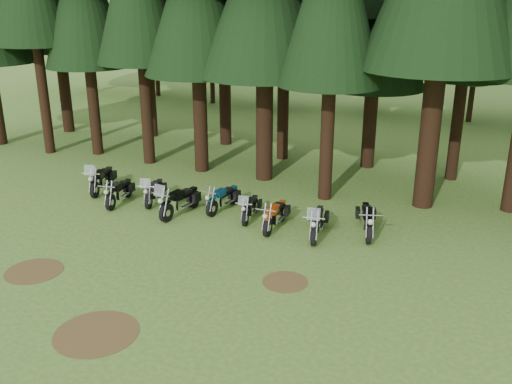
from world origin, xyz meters
TOP-DOWN VIEW (x-y plane):
  - ground at (0.00, 0.00)m, footprint 120.00×120.00m
  - decid_0 at (-22.10, 25.26)m, footprint 8.00×7.78m
  - decid_1 at (-15.99, 25.76)m, footprint 7.91×7.69m
  - decid_2 at (-10.43, 24.78)m, footprint 6.72×6.53m
  - decid_3 at (-4.71, 25.13)m, footprint 6.12×5.95m
  - decid_4 at (1.58, 26.32)m, footprint 5.93×5.76m
  - decid_5 at (8.29, 25.71)m, footprint 8.45×8.21m
  - dirt_patch_0 at (-3.00, -2.00)m, footprint 1.80×1.80m
  - dirt_patch_1 at (4.50, 0.50)m, footprint 1.40×1.40m
  - dirt_patch_2 at (1.00, -4.00)m, footprint 2.20×2.20m
  - motorcycle_0 at (-5.74, 4.99)m, footprint 0.97×2.43m
  - motorcycle_1 at (-4.14, 4.05)m, footprint 0.55×2.25m
  - motorcycle_2 at (-2.89, 4.72)m, footprint 0.84×2.17m
  - motorcycle_3 at (-1.22, 3.97)m, footprint 0.61×2.53m
  - motorcycle_4 at (0.12, 5.08)m, footprint 0.42×2.24m
  - motorcycle_5 at (1.49, 4.65)m, footprint 0.57×2.04m
  - motorcycle_6 at (2.69, 4.22)m, footprint 0.36×2.29m
  - motorcycle_7 at (4.33, 4.13)m, footprint 0.73×2.39m
  - motorcycle_8 at (5.91, 5.06)m, footprint 0.88×2.37m

SIDE VIEW (x-z plane):
  - ground at x=0.00m, z-range 0.00..0.00m
  - dirt_patch_0 at x=-3.00m, z-range 0.00..0.01m
  - dirt_patch_1 at x=4.50m, z-range 0.00..0.01m
  - dirt_patch_2 at x=1.00m, z-range 0.00..0.01m
  - motorcycle_5 at x=1.49m, z-range -0.21..1.07m
  - motorcycle_2 at x=-2.89m, z-range -0.23..1.15m
  - motorcycle_4 at x=0.12m, z-range 0.01..0.92m
  - motorcycle_1 at x=-4.14m, z-range 0.01..0.93m
  - motorcycle_6 at x=2.69m, z-range 0.01..0.94m
  - motorcycle_7 at x=4.33m, z-range -0.25..1.25m
  - motorcycle_8 at x=5.91m, z-range 0.01..1.00m
  - motorcycle_0 at x=-5.74m, z-range -0.26..1.29m
  - motorcycle_3 at x=-1.22m, z-range -0.26..1.32m
  - decid_4 at x=1.58m, z-range 0.67..8.07m
  - decid_3 at x=-4.71m, z-range 0.69..8.34m
  - decid_2 at x=-10.43m, z-range 0.76..9.15m
  - decid_1 at x=-15.99m, z-range 0.89..10.77m
  - decid_0 at x=-22.10m, z-range 0.90..10.90m
  - decid_5 at x=8.29m, z-range 0.95..11.51m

